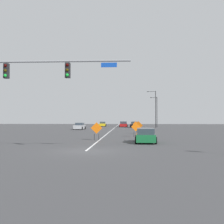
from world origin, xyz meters
name	(u,v)px	position (x,y,z in m)	size (l,w,h in m)	color
ground	(86,151)	(0.00, 0.00, 0.00)	(191.17, 191.17, 0.00)	#444447
road_centre_stripe	(115,127)	(0.00, 53.10, 0.00)	(0.16, 106.21, 0.01)	white
traffic_signal_assembly	(8,78)	(-5.54, -0.01, 5.08)	(13.23, 0.44, 6.73)	gray
street_lamp_far_right	(156,111)	(10.84, 52.53, 4.40)	(1.84, 0.24, 7.97)	black
street_lamp_near_left	(155,107)	(10.14, 49.48, 5.09)	(2.27, 0.24, 9.26)	black
construction_sign_right_lane	(136,128)	(3.99, 14.71, 1.14)	(1.14, 0.24, 1.82)	orange
construction_sign_median_far	(136,124)	(4.74, 34.86, 1.09)	(1.16, 0.13, 1.76)	orange
construction_sign_left_shoulder	(138,126)	(4.63, 21.33, 1.17)	(1.30, 0.28, 1.90)	orange
construction_sign_left_lane	(97,129)	(-0.27, 9.29, 1.17)	(1.19, 0.15, 1.87)	orange
car_red_far	(124,124)	(2.16, 54.29, 0.72)	(2.24, 4.63, 1.51)	red
car_black_distant	(135,125)	(4.98, 49.65, 0.69)	(2.24, 4.10, 1.51)	black
car_green_mid	(146,136)	(4.61, 6.85, 0.65)	(2.11, 4.46, 1.35)	#196B38
car_yellow_passing	(103,124)	(-3.97, 59.36, 0.63)	(2.08, 4.01, 1.38)	gold
car_silver_near	(80,126)	(-6.83, 36.80, 0.65)	(2.09, 4.42, 1.40)	#B7BABF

